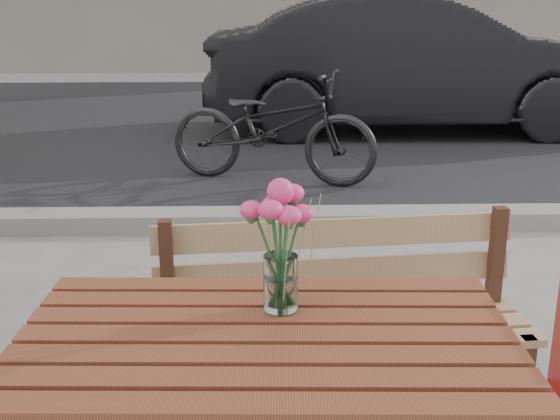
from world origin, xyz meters
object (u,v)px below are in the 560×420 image
object	(u,v)px
main_table	(266,378)
parked_car	(413,64)
red_chair	(545,407)
bicycle	(272,127)
main_vase	(281,230)

from	to	relation	value
main_table	parked_car	distance (m)	6.56
red_chair	bicycle	bearing A→B (deg)	-170.61
red_chair	bicycle	xyz separation A→B (m)	(-0.64, 4.09, -0.02)
parked_car	bicycle	xyz separation A→B (m)	(-1.60, -2.20, -0.29)
main_vase	bicycle	world-z (taller)	main_vase
main_table	bicycle	bearing A→B (deg)	90.78
main_table	bicycle	size ratio (longest dim) A/B	0.69
bicycle	red_chair	bearing A→B (deg)	-153.03
main_table	parked_car	size ratio (longest dim) A/B	0.27
main_table	bicycle	distance (m)	4.15
bicycle	main_vase	bearing A→B (deg)	-162.54
main_table	main_vase	distance (m)	0.36
main_table	main_vase	size ratio (longest dim) A/B	3.51
main_table	bicycle	world-z (taller)	bicycle
main_vase	parked_car	xyz separation A→B (m)	(1.65, 6.21, -0.20)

